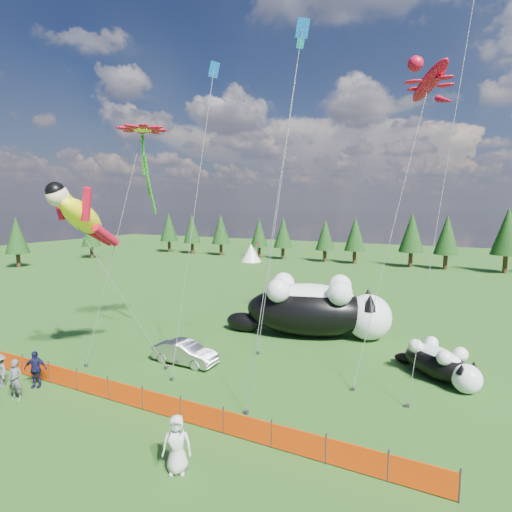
{
  "coord_description": "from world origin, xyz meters",
  "views": [
    {
      "loc": [
        10.47,
        -15.19,
        8.6
      ],
      "look_at": [
        0.88,
        4.0,
        5.94
      ],
      "focal_mm": 28.0,
      "sensor_mm": 36.0,
      "label": 1
    }
  ],
  "objects": [
    {
      "name": "diamond_kite_c",
      "position": [
        4.67,
        0.1,
        14.49
      ],
      "size": [
        2.18,
        1.97,
        16.12
      ],
      "color": "blue",
      "rests_on": "ground"
    },
    {
      "name": "gecko_kite",
      "position": [
        8.64,
        11.46,
        15.94
      ],
      "size": [
        5.25,
        11.85,
        18.12
      ],
      "color": "red",
      "rests_on": "ground"
    },
    {
      "name": "flower_kite",
      "position": [
        -5.69,
        2.74,
        12.78
      ],
      "size": [
        3.57,
        5.42,
        13.35
      ],
      "color": "red",
      "rests_on": "ground"
    },
    {
      "name": "safety_fence",
      "position": [
        0.0,
        -3.0,
        0.5
      ],
      "size": [
        22.06,
        0.06,
        1.1
      ],
      "color": "#262626",
      "rests_on": "ground"
    },
    {
      "name": "ground",
      "position": [
        0.0,
        0.0,
        0.0
      ],
      "size": [
        160.0,
        160.0,
        0.0
      ],
      "primitive_type": "plane",
      "color": "#0B3309",
      "rests_on": "ground"
    },
    {
      "name": "diamond_kite_a",
      "position": [
        -1.81,
        4.04,
        15.34
      ],
      "size": [
        0.6,
        4.98,
        16.97
      ],
      "color": "blue",
      "rests_on": "ground"
    },
    {
      "name": "car",
      "position": [
        -2.47,
        1.96,
        0.62
      ],
      "size": [
        3.74,
        1.32,
        1.23
      ],
      "primitive_type": "imported",
      "rotation": [
        0.0,
        0.0,
        1.57
      ],
      "color": "#B5B4B9",
      "rests_on": "ground"
    },
    {
      "name": "cat_large",
      "position": [
        2.44,
        9.73,
        1.91
      ],
      "size": [
        10.96,
        5.88,
        4.02
      ],
      "rotation": [
        0.0,
        0.0,
        0.26
      ],
      "color": "black",
      "rests_on": "ground"
    },
    {
      "name": "spectator_d",
      "position": [
        -8.69,
        -4.33,
        0.79
      ],
      "size": [
        1.12,
        0.74,
        1.59
      ],
      "primitive_type": "imported",
      "rotation": [
        0.0,
        0.0,
        -0.22
      ],
      "color": "#545559",
      "rests_on": "ground"
    },
    {
      "name": "superhero_kite",
      "position": [
        -6.26,
        -1.17,
        8.09
      ],
      "size": [
        5.94,
        5.22,
        10.35
      ],
      "color": "#FEF50D",
      "rests_on": "ground"
    },
    {
      "name": "festival_tents",
      "position": [
        11.0,
        40.0,
        1.4
      ],
      "size": [
        50.0,
        3.2,
        2.8
      ],
      "primitive_type": null,
      "color": "white",
      "rests_on": "ground"
    },
    {
      "name": "spectator_c",
      "position": [
        -7.12,
        -3.6,
        0.89
      ],
      "size": [
        1.18,
        0.98,
        1.79
      ],
      "primitive_type": "imported",
      "rotation": [
        0.0,
        0.0,
        0.5
      ],
      "color": "#15153A",
      "rests_on": "ground"
    },
    {
      "name": "cat_small",
      "position": [
        10.14,
        5.96,
        0.87
      ],
      "size": [
        4.24,
        3.78,
        1.83
      ],
      "rotation": [
        0.0,
        0.0,
        -0.69
      ],
      "color": "black",
      "rests_on": "ground"
    },
    {
      "name": "spectator_e",
      "position": [
        2.79,
        -5.57,
        0.97
      ],
      "size": [
        1.13,
        0.99,
        1.94
      ],
      "primitive_type": "imported",
      "rotation": [
        0.0,
        0.0,
        0.49
      ],
      "color": "beige",
      "rests_on": "ground"
    },
    {
      "name": "diamond_kite_d",
      "position": [
        -0.34,
        13.28,
        19.35
      ],
      "size": [
        1.4,
        9.31,
        22.16
      ],
      "color": "#0B8088",
      "rests_on": "ground"
    },
    {
      "name": "tree_line",
      "position": [
        0.0,
        45.0,
        4.0
      ],
      "size": [
        90.0,
        4.0,
        8.0
      ],
      "primitive_type": null,
      "color": "black",
      "rests_on": "ground"
    },
    {
      "name": "spectator_a",
      "position": [
        -6.72,
        -4.82,
        0.92
      ],
      "size": [
        0.76,
        0.6,
        1.84
      ],
      "primitive_type": "imported",
      "rotation": [
        0.0,
        0.0,
        0.26
      ],
      "color": "#545559",
      "rests_on": "ground"
    }
  ]
}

